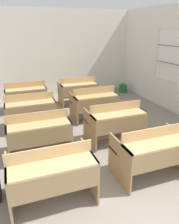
# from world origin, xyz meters

# --- Properties ---
(wall_back) EXTENTS (6.54, 0.06, 2.91)m
(wall_back) POSITION_xyz_m (0.00, 6.92, 1.46)
(wall_back) COLOR white
(wall_back) RESTS_ON ground_plane
(bench_front_left) EXTENTS (1.14, 0.74, 0.86)m
(bench_front_left) POSITION_xyz_m (-0.78, 1.64, 0.46)
(bench_front_left) COLOR #9A7B51
(bench_front_left) RESTS_ON ground_plane
(bench_front_right) EXTENTS (1.14, 0.74, 0.86)m
(bench_front_right) POSITION_xyz_m (0.84, 1.65, 0.46)
(bench_front_right) COLOR #97784E
(bench_front_right) RESTS_ON ground_plane
(bench_second_left) EXTENTS (1.14, 0.74, 0.86)m
(bench_second_left) POSITION_xyz_m (-0.76, 2.95, 0.46)
(bench_second_left) COLOR #94764C
(bench_second_left) RESTS_ON ground_plane
(bench_second_right) EXTENTS (1.14, 0.74, 0.86)m
(bench_second_right) POSITION_xyz_m (0.82, 2.93, 0.46)
(bench_second_right) COLOR #97784E
(bench_second_right) RESTS_ON ground_plane
(bench_third_left) EXTENTS (1.14, 0.74, 0.86)m
(bench_third_left) POSITION_xyz_m (-0.78, 4.24, 0.46)
(bench_third_left) COLOR #96774D
(bench_third_left) RESTS_ON ground_plane
(bench_third_right) EXTENTS (1.14, 0.74, 0.86)m
(bench_third_right) POSITION_xyz_m (0.86, 4.23, 0.46)
(bench_third_right) COLOR olive
(bench_third_right) RESTS_ON ground_plane
(bench_back_left) EXTENTS (1.14, 0.74, 0.86)m
(bench_back_left) POSITION_xyz_m (-0.77, 5.53, 0.46)
(bench_back_left) COLOR #93754B
(bench_back_left) RESTS_ON ground_plane
(bench_back_right) EXTENTS (1.14, 0.74, 0.86)m
(bench_back_right) POSITION_xyz_m (0.83, 5.55, 0.46)
(bench_back_right) COLOR #97794F
(bench_back_right) RESTS_ON ground_plane
(wastepaper_bin) EXTENTS (0.30, 0.30, 0.30)m
(wastepaper_bin) POSITION_xyz_m (2.84, 6.27, 0.15)
(wastepaper_bin) COLOR #1E6B33
(wastepaper_bin) RESTS_ON ground_plane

